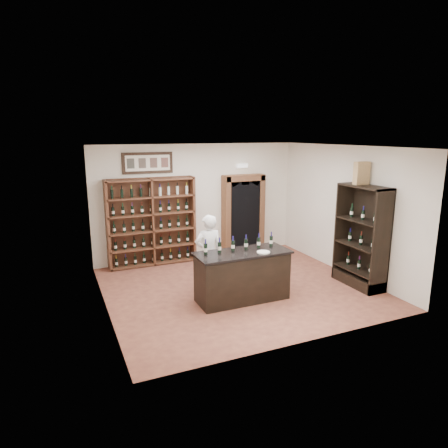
{
  "coord_description": "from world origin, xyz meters",
  "views": [
    {
      "loc": [
        -3.52,
        -7.31,
        3.28
      ],
      "look_at": [
        -0.2,
        0.3,
        1.37
      ],
      "focal_mm": 32.0,
      "sensor_mm": 36.0,
      "label": 1
    }
  ],
  "objects": [
    {
      "name": "wine_shelf",
      "position": [
        -1.3,
        2.33,
        1.1
      ],
      "size": [
        2.2,
        0.38,
        2.2
      ],
      "color": "brown",
      "rests_on": "ground"
    },
    {
      "name": "wall_left",
      "position": [
        -2.75,
        0.0,
        1.5
      ],
      "size": [
        0.04,
        5.0,
        3.0
      ],
      "primitive_type": "cube",
      "color": "silver",
      "rests_on": "ground"
    },
    {
      "name": "plate",
      "position": [
        0.15,
        -0.81,
        1.01
      ],
      "size": [
        0.25,
        0.25,
        0.02
      ],
      "primitive_type": "cylinder",
      "color": "silver",
      "rests_on": "tasting_counter"
    },
    {
      "name": "floor",
      "position": [
        0.0,
        0.0,
        0.0
      ],
      "size": [
        5.5,
        5.5,
        0.0
      ],
      "primitive_type": "plane",
      "color": "#94553B",
      "rests_on": "ground"
    },
    {
      "name": "wall_right",
      "position": [
        2.75,
        0.0,
        1.5
      ],
      "size": [
        0.04,
        5.0,
        3.0
      ],
      "primitive_type": "cube",
      "color": "silver",
      "rests_on": "ground"
    },
    {
      "name": "ceiling",
      "position": [
        0.0,
        0.0,
        3.0
      ],
      "size": [
        5.5,
        5.5,
        0.0
      ],
      "primitive_type": "plane",
      "rotation": [
        3.14,
        0.0,
        0.0
      ],
      "color": "white",
      "rests_on": "wall_back"
    },
    {
      "name": "framed_picture",
      "position": [
        -1.3,
        2.47,
        2.55
      ],
      "size": [
        1.25,
        0.04,
        0.52
      ],
      "primitive_type": "cube",
      "color": "black",
      "rests_on": "wall_back"
    },
    {
      "name": "shopkeeper",
      "position": [
        -0.62,
        0.16,
        0.82
      ],
      "size": [
        0.6,
        0.4,
        1.63
      ],
      "primitive_type": "imported",
      "rotation": [
        0.0,
        0.0,
        3.15
      ],
      "color": "white",
      "rests_on": "ground"
    },
    {
      "name": "counter_bottle_0",
      "position": [
        -0.92,
        -0.46,
        1.11
      ],
      "size": [
        0.07,
        0.07,
        0.3
      ],
      "color": "black",
      "rests_on": "tasting_counter"
    },
    {
      "name": "tasting_counter",
      "position": [
        -0.2,
        -0.6,
        0.49
      ],
      "size": [
        1.88,
        0.78,
        1.0
      ],
      "color": "black",
      "rests_on": "ground"
    },
    {
      "name": "counter_bottle_3",
      "position": [
        -0.06,
        -0.46,
        1.11
      ],
      "size": [
        0.07,
        0.07,
        0.3
      ],
      "color": "black",
      "rests_on": "tasting_counter"
    },
    {
      "name": "arched_doorway",
      "position": [
        1.25,
        2.33,
        1.14
      ],
      "size": [
        1.17,
        0.35,
        2.17
      ],
      "color": "black",
      "rests_on": "ground"
    },
    {
      "name": "side_cabinet",
      "position": [
        2.52,
        -0.9,
        0.75
      ],
      "size": [
        0.48,
        1.2,
        2.2
      ],
      "color": "black",
      "rests_on": "ground"
    },
    {
      "name": "counter_bottle_2",
      "position": [
        -0.34,
        -0.46,
        1.11
      ],
      "size": [
        0.07,
        0.07,
        0.3
      ],
      "color": "black",
      "rests_on": "tasting_counter"
    },
    {
      "name": "counter_bottle_4",
      "position": [
        0.23,
        -0.46,
        1.11
      ],
      "size": [
        0.07,
        0.07,
        0.3
      ],
      "color": "black",
      "rests_on": "tasting_counter"
    },
    {
      "name": "counter_bottle_1",
      "position": [
        -0.63,
        -0.46,
        1.11
      ],
      "size": [
        0.07,
        0.07,
        0.3
      ],
      "color": "black",
      "rests_on": "tasting_counter"
    },
    {
      "name": "emergency_light",
      "position": [
        1.25,
        2.42,
        2.4
      ],
      "size": [
        0.3,
        0.1,
        0.1
      ],
      "primitive_type": "cube",
      "color": "white",
      "rests_on": "wall_back"
    },
    {
      "name": "counter_bottle_5",
      "position": [
        0.52,
        -0.46,
        1.11
      ],
      "size": [
        0.07,
        0.07,
        0.3
      ],
      "color": "black",
      "rests_on": "tasting_counter"
    },
    {
      "name": "wine_crate",
      "position": [
        2.52,
        -0.73,
        2.44
      ],
      "size": [
        0.34,
        0.14,
        0.48
      ],
      "primitive_type": "cube",
      "rotation": [
        0.0,
        0.0,
        -0.0
      ],
      "color": "tan",
      "rests_on": "side_cabinet"
    },
    {
      "name": "wall_back",
      "position": [
        0.0,
        2.5,
        1.5
      ],
      "size": [
        5.5,
        0.04,
        3.0
      ],
      "primitive_type": "cube",
      "color": "silver",
      "rests_on": "ground"
    }
  ]
}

